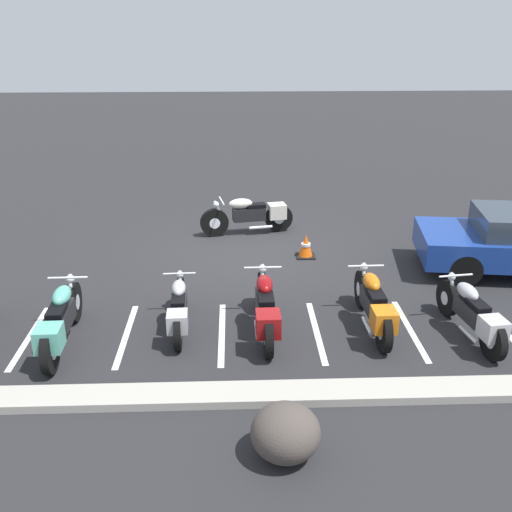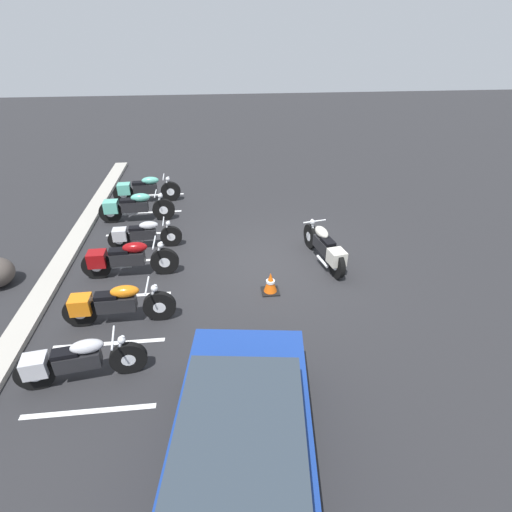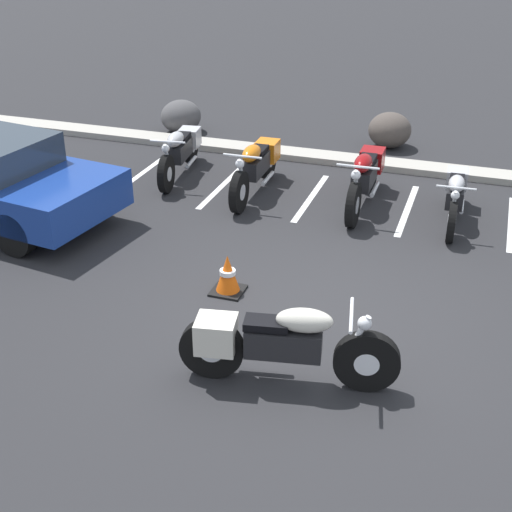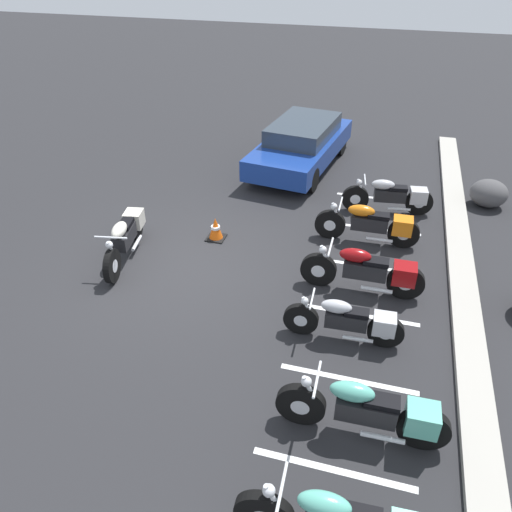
# 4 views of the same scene
# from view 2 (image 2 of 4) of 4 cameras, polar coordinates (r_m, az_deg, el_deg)

# --- Properties ---
(ground) EXTENTS (60.00, 60.00, 0.00)m
(ground) POSITION_cam_2_polar(r_m,az_deg,el_deg) (10.35, 2.97, -0.89)
(ground) COLOR #262628
(motorcycle_cream_featured) EXTENTS (2.23, 0.78, 0.88)m
(motorcycle_cream_featured) POSITION_cam_2_polar(r_m,az_deg,el_deg) (10.22, 9.85, 1.27)
(motorcycle_cream_featured) COLOR black
(motorcycle_cream_featured) RESTS_ON ground
(parked_bike_0) EXTENTS (0.67, 2.13, 0.84)m
(parked_bike_0) POSITION_cam_2_polar(r_m,az_deg,el_deg) (7.53, -24.53, -13.52)
(parked_bike_0) COLOR black
(parked_bike_0) RESTS_ON ground
(parked_bike_1) EXTENTS (0.63, 2.23, 0.88)m
(parked_bike_1) POSITION_cam_2_polar(r_m,az_deg,el_deg) (8.56, -19.71, -6.49)
(parked_bike_1) COLOR black
(parked_bike_1) RESTS_ON ground
(parked_bike_2) EXTENTS (0.64, 2.29, 0.90)m
(parked_bike_2) POSITION_cam_2_polar(r_m,az_deg,el_deg) (10.04, -18.21, -0.39)
(parked_bike_2) COLOR black
(parked_bike_2) RESTS_ON ground
(parked_bike_3) EXTENTS (0.56, 1.98, 0.78)m
(parked_bike_3) POSITION_cam_2_polar(r_m,az_deg,el_deg) (11.27, -16.11, 2.99)
(parked_bike_3) COLOR black
(parked_bike_3) RESTS_ON ground
(parked_bike_4) EXTENTS (0.65, 2.30, 0.90)m
(parked_bike_4) POSITION_cam_2_polar(r_m,az_deg,el_deg) (12.95, -17.20, 6.72)
(parked_bike_4) COLOR black
(parked_bike_4) RESTS_ON ground
(parked_bike_5) EXTENTS (0.64, 2.27, 0.89)m
(parked_bike_5) POSITION_cam_2_polar(r_m,az_deg,el_deg) (14.38, -15.81, 9.19)
(parked_bike_5) COLOR black
(parked_bike_5) RESTS_ON ground
(car_blue) EXTENTS (4.51, 2.37, 1.29)m
(car_blue) POSITION_cam_2_polar(r_m,az_deg,el_deg) (5.53, -2.13, -26.64)
(car_blue) COLOR black
(car_blue) RESTS_ON ground
(concrete_curb) EXTENTS (18.00, 0.50, 0.12)m
(concrete_curb) POSITION_cam_2_polar(r_m,az_deg,el_deg) (10.97, -26.74, -2.13)
(concrete_curb) COLOR #A8A399
(concrete_curb) RESTS_ON ground
(traffic_cone) EXTENTS (0.40, 0.40, 0.51)m
(traffic_cone) POSITION_cam_2_polar(r_m,az_deg,el_deg) (9.09, 2.08, -3.90)
(traffic_cone) COLOR black
(traffic_cone) RESTS_ON ground
(stall_line_0) EXTENTS (0.10, 2.10, 0.00)m
(stall_line_0) POSITION_cam_2_polar(r_m,az_deg,el_deg) (7.29, -22.78, -19.79)
(stall_line_0) COLOR white
(stall_line_0) RESTS_ON ground
(stall_line_1) EXTENTS (0.10, 2.10, 0.00)m
(stall_line_1) POSITION_cam_2_polar(r_m,az_deg,el_deg) (8.36, -20.21, -11.64)
(stall_line_1) COLOR white
(stall_line_1) RESTS_ON ground
(stall_line_2) EXTENTS (0.10, 2.10, 0.00)m
(stall_line_2) POSITION_cam_2_polar(r_m,az_deg,el_deg) (9.57, -18.36, -5.43)
(stall_line_2) COLOR white
(stall_line_2) RESTS_ON ground
(stall_line_3) EXTENTS (0.10, 2.10, 0.00)m
(stall_line_3) POSITION_cam_2_polar(r_m,az_deg,el_deg) (10.87, -16.97, -0.65)
(stall_line_3) COLOR white
(stall_line_3) RESTS_ON ground
(stall_line_4) EXTENTS (0.10, 2.10, 0.00)m
(stall_line_4) POSITION_cam_2_polar(r_m,az_deg,el_deg) (12.24, -15.88, 3.08)
(stall_line_4) COLOR white
(stall_line_4) RESTS_ON ground
(stall_line_5) EXTENTS (0.10, 2.10, 0.00)m
(stall_line_5) POSITION_cam_2_polar(r_m,az_deg,el_deg) (13.65, -15.01, 6.05)
(stall_line_5) COLOR white
(stall_line_5) RESTS_ON ground
(stall_line_6) EXTENTS (0.10, 2.10, 0.00)m
(stall_line_6) POSITION_cam_2_polar(r_m,az_deg,el_deg) (15.10, -14.30, 8.46)
(stall_line_6) COLOR white
(stall_line_6) RESTS_ON ground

